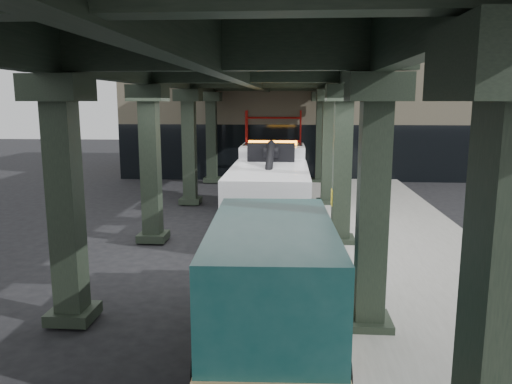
% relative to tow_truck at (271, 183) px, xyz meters
% --- Properties ---
extents(ground, '(90.00, 90.00, 0.00)m').
position_rel_tow_truck_xyz_m(ground, '(-0.27, -5.08, -1.49)').
color(ground, black).
rests_on(ground, ground).
extents(sidewalk, '(5.00, 40.00, 0.15)m').
position_rel_tow_truck_xyz_m(sidewalk, '(4.23, -3.08, -1.42)').
color(sidewalk, gray).
rests_on(sidewalk, ground).
extents(lane_stripe, '(0.12, 38.00, 0.01)m').
position_rel_tow_truck_xyz_m(lane_stripe, '(1.43, -3.08, -1.49)').
color(lane_stripe, silver).
rests_on(lane_stripe, ground).
extents(viaduct, '(7.40, 32.00, 6.40)m').
position_rel_tow_truck_xyz_m(viaduct, '(-0.67, -3.08, 3.97)').
color(viaduct, black).
rests_on(viaduct, ground).
extents(building, '(22.00, 10.00, 8.00)m').
position_rel_tow_truck_xyz_m(building, '(1.73, 14.92, 2.51)').
color(building, '#C6B793').
rests_on(building, ground).
extents(scaffolding, '(3.08, 0.88, 4.00)m').
position_rel_tow_truck_xyz_m(scaffolding, '(-0.27, 9.56, 0.61)').
color(scaffolding, red).
rests_on(scaffolding, ground).
extents(tow_truck, '(2.90, 9.39, 3.06)m').
position_rel_tow_truck_xyz_m(tow_truck, '(0.00, 0.00, 0.00)').
color(tow_truck, black).
rests_on(tow_truck, ground).
extents(towed_van, '(2.57, 5.97, 2.38)m').
position_rel_tow_truck_xyz_m(towed_van, '(0.44, -9.63, -0.21)').
color(towed_van, '#103B3A').
rests_on(towed_van, ground).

